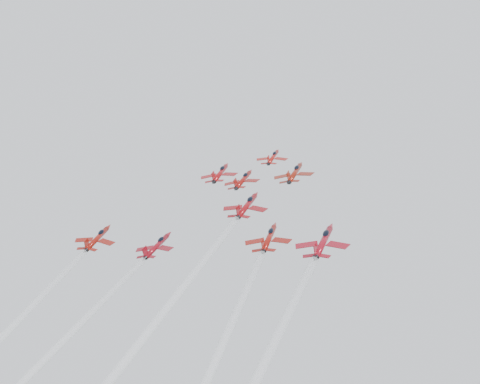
% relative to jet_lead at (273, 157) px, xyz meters
% --- Properties ---
extents(jet_lead, '(8.53, 10.91, 6.98)m').
position_rel_jet_lead_xyz_m(jet_lead, '(0.00, 0.00, 0.00)').
color(jet_lead, '#B11610').
extents(jet_row2_left, '(10.02, 12.81, 8.20)m').
position_rel_jet_lead_xyz_m(jet_row2_left, '(-11.59, -8.07, -4.77)').
color(jet_row2_left, '#A60F13').
extents(jet_row2_center, '(9.27, 11.84, 7.58)m').
position_rel_jet_lead_xyz_m(jet_row2_center, '(-3.75, -12.66, -7.49)').
color(jet_row2_center, maroon).
extents(jet_row2_right, '(10.08, 12.89, 8.25)m').
position_rel_jet_lead_xyz_m(jet_row2_right, '(8.61, -10.38, -6.14)').
color(jet_row2_right, maroon).
extents(jet_center, '(10.23, 96.16, 57.74)m').
position_rel_jet_lead_xyz_m(jet_center, '(1.85, -68.38, -40.59)').
color(jet_center, maroon).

